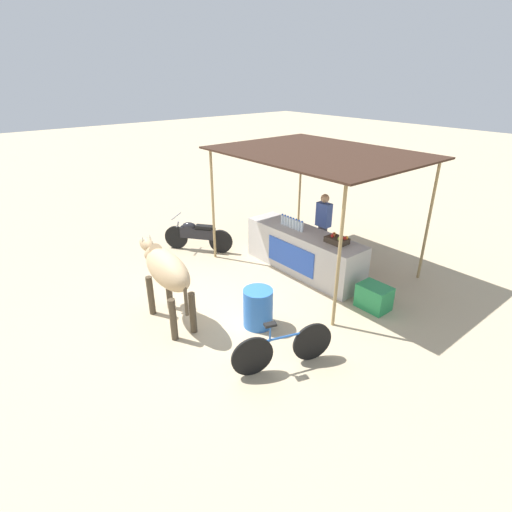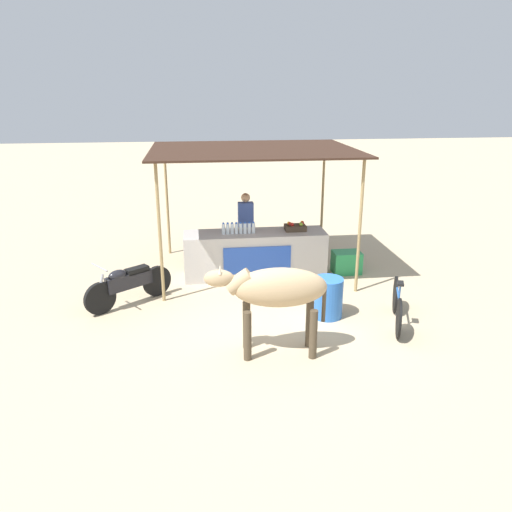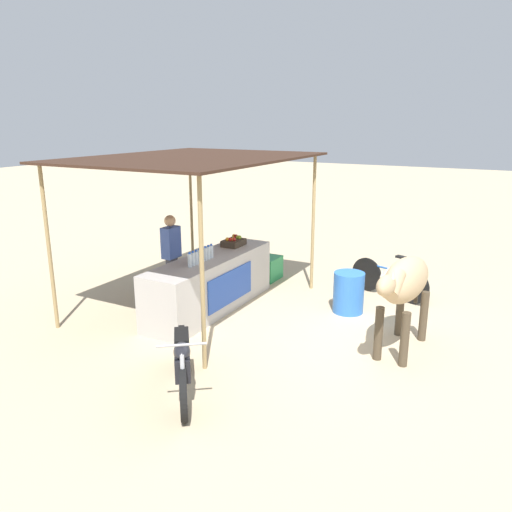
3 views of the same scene
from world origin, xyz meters
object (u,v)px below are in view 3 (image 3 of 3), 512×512
Objects in this scene: stall_counter at (211,283)px; vendor_behind_counter at (172,259)px; cow at (404,284)px; motorcycle_parked at (182,360)px; bicycle_leaning at (389,279)px; cooler_box at (268,268)px; fruit_crate at (234,242)px; water_barrel at (349,292)px.

vendor_behind_counter is at bearing 98.87° from stall_counter.
cow is 3.25m from motorcycle_parked.
vendor_behind_counter is 1.04× the size of bicycle_leaning.
vendor_behind_counter is 4.08m from bicycle_leaning.
bicycle_leaning is at bearing -87.12° from cooler_box.
bicycle_leaning is (1.25, -2.66, -0.69)m from fruit_crate.
bicycle_leaning is (2.25, -3.36, -0.50)m from vendor_behind_counter.
water_barrel is at bearing -64.83° from stall_counter.
bicycle_leaning is at bearing 17.85° from cow.
motorcycle_parked is at bearing -140.21° from vendor_behind_counter.
water_barrel is at bearing -14.83° from motorcycle_parked.
water_barrel is 3.67m from motorcycle_parked.
cow is (-0.10, -3.33, 0.55)m from stall_counter.
cooler_box is (2.12, -0.85, -0.61)m from vendor_behind_counter.
bicycle_leaning is (1.11, -0.43, -0.01)m from water_barrel.
cooler_box is at bearing -21.82° from vendor_behind_counter.
cow is 1.16× the size of bicycle_leaning.
cooler_box is at bearing -7.59° from fruit_crate.
cow is 1.24× the size of motorcycle_parked.
cooler_box is 2.52m from bicycle_leaning.
fruit_crate reaches higher than stall_counter.
fruit_crate is at bearing 93.78° from water_barrel.
cooler_box is at bearing 14.25° from motorcycle_parked.
bicycle_leaning reaches higher than water_barrel.
bicycle_leaning is at bearing -16.37° from motorcycle_parked.
cooler_box is (1.13, -0.15, -0.79)m from fruit_crate.
stall_counter is 5.00× the size of cooler_box.
vendor_behind_counter reaches higher than fruit_crate.
motorcycle_parked reaches higher than water_barrel.
motorcycle_parked is at bearing -165.75° from cooler_box.
vendor_behind_counter is at bearing 123.77° from bicycle_leaning.
motorcycle_parked is (-2.42, 2.08, -0.61)m from cow.
fruit_crate is 0.73× the size of cooler_box.
motorcycle_parked is at bearing -153.67° from stall_counter.
water_barrel is (0.15, -2.24, -0.68)m from fruit_crate.
fruit_crate is at bearing 73.92° from cow.
fruit_crate is at bearing 172.41° from cooler_box.
water_barrel is 1.19m from bicycle_leaning.
bicycle_leaning reaches higher than cooler_box.
stall_counter reaches higher than cooler_box.
motorcycle_parked is 4.85m from bicycle_leaning.
fruit_crate is 3.52m from cow.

